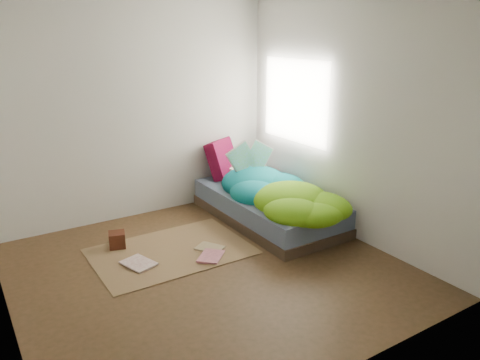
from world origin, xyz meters
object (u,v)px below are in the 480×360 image
at_px(open_book, 251,149).
at_px(floor_book_a, 129,268).
at_px(bed, 268,207).
at_px(pillow_magenta, 222,159).
at_px(wooden_box, 117,240).
at_px(floor_book_b, 201,255).

height_order(open_book, floor_book_a, open_book).
xyz_separation_m(bed, open_book, (-0.04, 0.33, 0.67)).
bearing_deg(pillow_magenta, open_book, -115.95).
xyz_separation_m(wooden_box, floor_book_a, (-0.07, -0.54, -0.07)).
bearing_deg(floor_book_a, open_book, 2.00).
height_order(wooden_box, floor_book_a, wooden_box).
height_order(bed, pillow_magenta, pillow_magenta).
bearing_deg(bed, floor_book_a, -170.58).
distance_m(floor_book_a, floor_book_b, 0.73).
xyz_separation_m(open_book, floor_book_b, (-1.13, -0.78, -0.81)).
bearing_deg(floor_book_a, pillow_magenta, 17.27).
height_order(pillow_magenta, open_book, open_book).
bearing_deg(floor_book_b, pillow_magenta, 98.34).
relative_size(open_book, floor_book_a, 1.54).
height_order(bed, open_book, open_book).
bearing_deg(floor_book_b, open_book, 80.98).
height_order(open_book, wooden_box, open_book).
relative_size(wooden_box, floor_book_b, 0.56).
distance_m(bed, wooden_box, 1.83).
xyz_separation_m(pillow_magenta, floor_book_b, (-1.06, -1.35, -0.56)).
distance_m(pillow_magenta, wooden_box, 1.90).
bearing_deg(open_book, pillow_magenta, 103.60).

